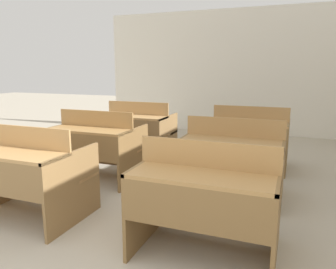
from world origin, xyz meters
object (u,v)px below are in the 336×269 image
bench_front_left (26,172)px  bench_third_left (138,129)px  bench_front_right (206,198)px  bench_second_right (233,158)px  bench_second_left (96,145)px  bench_third_right (249,137)px

bench_front_left → bench_third_left: (-0.02, 2.47, 0.00)m
bench_front_right → bench_second_right: bearing=90.6°
bench_front_right → bench_second_right: 1.24m
bench_second_left → bench_third_left: 1.24m
bench_second_left → bench_front_left: bearing=-89.6°
bench_front_left → bench_second_left: 1.23m
bench_front_left → bench_second_left: same height
bench_front_right → bench_second_left: (-1.80, 1.24, 0.00)m
bench_second_left → bench_third_left: bearing=90.4°
bench_front_right → bench_third_left: (-1.81, 2.47, 0.00)m
bench_front_right → bench_third_left: size_ratio=1.00×
bench_front_left → bench_third_right: size_ratio=1.00×
bench_second_left → bench_second_right: same height
bench_front_right → bench_second_left: size_ratio=1.00×
bench_front_left → bench_front_right: same height
bench_front_right → bench_second_left: same height
bench_front_right → bench_third_left: same height
bench_second_left → bench_front_right: bearing=-34.5°
bench_front_right → bench_third_left: 3.06m
bench_second_right → bench_third_right: size_ratio=1.00×
bench_third_left → bench_second_right: bearing=-34.5°
bench_front_left → bench_third_left: same height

